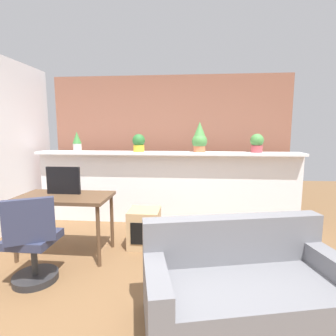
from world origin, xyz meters
TOP-DOWN VIEW (x-y plane):
  - ground_plane at (0.00, 0.00)m, footprint 12.00×12.00m
  - divider_wall at (0.00, 2.00)m, footprint 4.26×0.16m
  - plant_shelf at (0.00, 1.96)m, footprint 4.26×0.37m
  - brick_wall_behind at (0.00, 2.60)m, footprint 4.26×0.10m
  - potted_plant_0 at (-1.47, 1.93)m, footprint 0.14×0.14m
  - potted_plant_1 at (-0.45, 1.97)m, footprint 0.21×0.21m
  - potted_plant_2 at (0.53, 2.00)m, footprint 0.25×0.25m
  - potted_plant_3 at (1.42, 1.98)m, footprint 0.21×0.21m
  - desk at (-1.12, 0.73)m, footprint 1.10×0.60m
  - tv_monitor at (-1.16, 0.81)m, footprint 0.42×0.04m
  - office_chair at (-1.15, 0.09)m, footprint 0.52×0.52m
  - side_cube_shelf at (-0.20, 1.04)m, footprint 0.40×0.41m
  - couch at (0.83, -0.28)m, footprint 1.69×1.09m

SIDE VIEW (x-z plane):
  - ground_plane at x=0.00m, z-range 0.00..0.00m
  - side_cube_shelf at x=-0.20m, z-range 0.00..0.50m
  - couch at x=0.83m, z-range -0.12..0.68m
  - office_chair at x=-1.15m, z-range -0.07..0.84m
  - divider_wall at x=0.00m, z-range 0.00..1.15m
  - desk at x=-1.12m, z-range 0.29..1.04m
  - tv_monitor at x=-1.16m, z-range 0.75..1.09m
  - plant_shelf at x=0.00m, z-range 1.15..1.19m
  - brick_wall_behind at x=0.00m, z-range 0.00..2.50m
  - potted_plant_1 at x=-0.45m, z-range 1.19..1.48m
  - potted_plant_3 at x=1.42m, z-range 1.19..1.48m
  - potted_plant_0 at x=-1.47m, z-range 1.19..1.51m
  - potted_plant_2 at x=0.53m, z-range 1.17..1.65m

